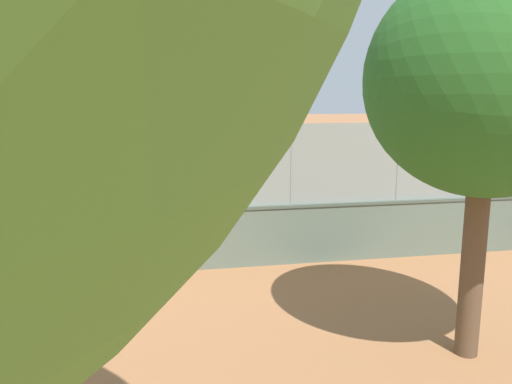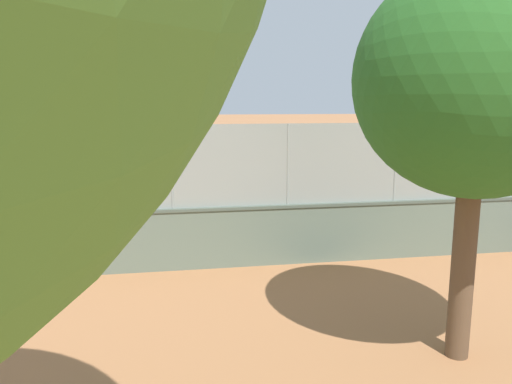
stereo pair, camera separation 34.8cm
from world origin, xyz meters
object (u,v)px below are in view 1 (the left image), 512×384
(player_baseline_waiting, at_px, (357,208))
(tree_beyond_parking_far, at_px, (488,81))
(player_near_wall_returning, at_px, (173,163))
(courtside_bench, at_px, (163,242))
(sports_ball, at_px, (372,206))

(player_baseline_waiting, distance_m, tree_beyond_parking_far, 8.66)
(player_near_wall_returning, bearing_deg, courtside_bench, 87.91)
(sports_ball, bearing_deg, player_near_wall_returning, -67.67)
(player_baseline_waiting, xyz_separation_m, tree_beyond_parking_far, (0.99, 7.73, 3.78))
(player_baseline_waiting, bearing_deg, courtside_bench, 12.39)
(player_near_wall_returning, distance_m, sports_ball, 14.74)
(player_near_wall_returning, height_order, sports_ball, player_near_wall_returning)
(player_baseline_waiting, height_order, courtside_bench, player_baseline_waiting)
(player_baseline_waiting, distance_m, courtside_bench, 6.39)
(player_baseline_waiting, xyz_separation_m, player_near_wall_returning, (5.74, -12.13, 0.12))
(sports_ball, bearing_deg, courtside_bench, -1.32)
(player_baseline_waiting, distance_m, player_near_wall_returning, 13.41)
(sports_ball, height_order, tree_beyond_parking_far, tree_beyond_parking_far)
(sports_ball, bearing_deg, tree_beyond_parking_far, 82.19)
(player_baseline_waiting, bearing_deg, player_near_wall_returning, -64.68)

